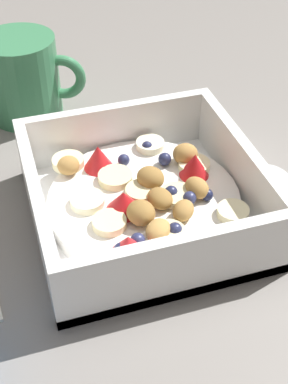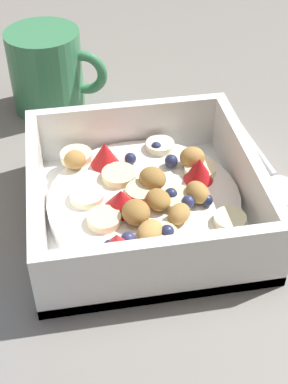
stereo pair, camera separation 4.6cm
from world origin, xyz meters
name	(u,v)px [view 1 (the left image)]	position (x,y,z in m)	size (l,w,h in m)	color
ground_plane	(161,230)	(0.00, 0.00, 0.00)	(2.40, 2.40, 0.00)	gray
fruit_bowl	(144,200)	(0.01, -0.02, 0.02)	(0.19, 0.19, 0.06)	white
spoon	(261,160)	(-0.13, -0.06, 0.00)	(0.04, 0.17, 0.01)	silver
coffee_mug	(24,78)	(0.08, -0.22, 0.05)	(0.11, 0.08, 0.09)	#3D8456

